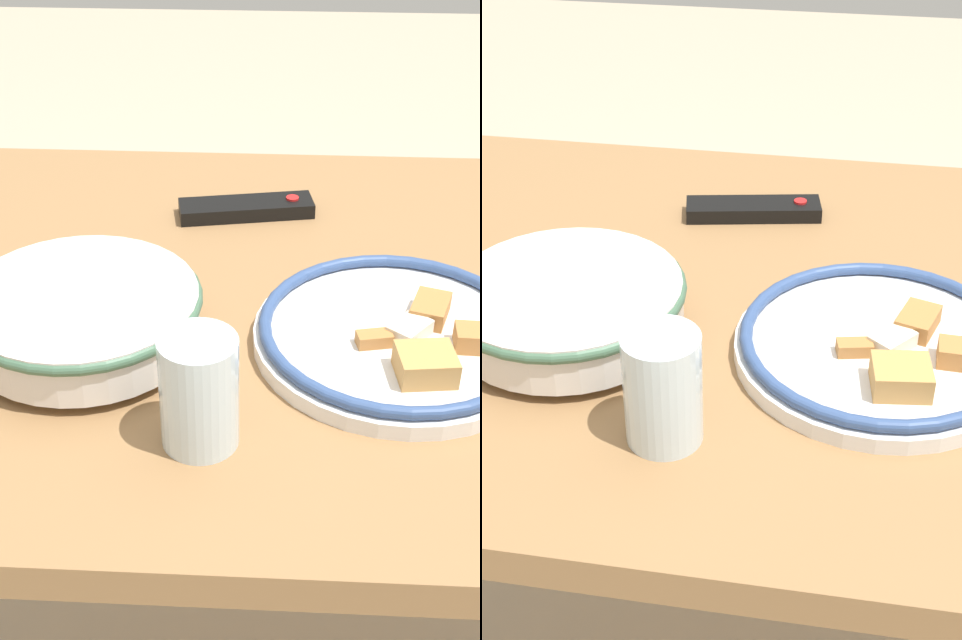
{
  "view_description": "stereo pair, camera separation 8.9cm",
  "coord_description": "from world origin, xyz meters",
  "views": [
    {
      "loc": [
        -0.04,
        -0.88,
        1.31
      ],
      "look_at": [
        -0.08,
        -0.1,
        0.78
      ],
      "focal_mm": 50.0,
      "sensor_mm": 36.0,
      "label": 1
    },
    {
      "loc": [
        0.05,
        -0.87,
        1.31
      ],
      "look_at": [
        -0.08,
        -0.1,
        0.78
      ],
      "focal_mm": 50.0,
      "sensor_mm": 36.0,
      "label": 2
    }
  ],
  "objects": [
    {
      "name": "dining_table",
      "position": [
        0.0,
        0.0,
        0.66
      ],
      "size": [
        1.46,
        0.83,
        0.74
      ],
      "color": "olive",
      "rests_on": "ground_plane"
    },
    {
      "name": "noodle_bowl",
      "position": [
        -0.25,
        -0.1,
        0.78
      ],
      "size": [
        0.26,
        0.26,
        0.07
      ],
      "color": "silver",
      "rests_on": "dining_table"
    },
    {
      "name": "food_plate",
      "position": [
        0.09,
        -0.09,
        0.76
      ],
      "size": [
        0.31,
        0.31,
        0.05
      ],
      "color": "white",
      "rests_on": "dining_table"
    },
    {
      "name": "tv_remote",
      "position": [
        -0.09,
        0.21,
        0.75
      ],
      "size": [
        0.19,
        0.08,
        0.02
      ],
      "rotation": [
        0.0,
        0.0,
        4.9
      ],
      "color": "black",
      "rests_on": "dining_table"
    },
    {
      "name": "drinking_glass",
      "position": [
        -0.11,
        -0.25,
        0.8
      ],
      "size": [
        0.07,
        0.07,
        0.12
      ],
      "color": "silver",
      "rests_on": "dining_table"
    }
  ]
}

